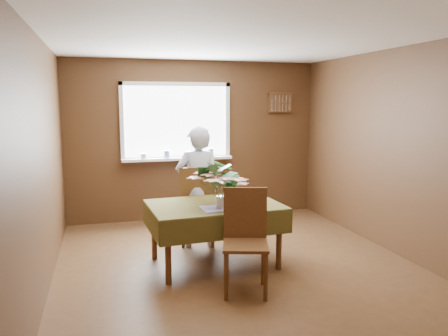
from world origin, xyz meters
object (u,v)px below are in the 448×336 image
object	(u,v)px
seated_woman	(198,187)
flower_bouquet	(221,181)
dining_table	(214,211)
chair_near	(245,236)
chair_far	(198,203)

from	to	relation	value
seated_woman	flower_bouquet	xyz separation A→B (m)	(0.06, -0.88, 0.23)
seated_woman	dining_table	bearing A→B (deg)	96.89
chair_near	seated_woman	world-z (taller)	seated_woman
chair_near	dining_table	bearing A→B (deg)	116.65
dining_table	chair_near	world-z (taller)	chair_near
chair_far	seated_woman	bearing A→B (deg)	90.49
dining_table	seated_woman	distance (m)	0.69
chair_far	seated_woman	distance (m)	0.22
dining_table	chair_near	xyz separation A→B (m)	(0.12, -0.74, -0.08)
chair_near	flower_bouquet	bearing A→B (deg)	118.24
chair_far	chair_near	distance (m)	1.45
dining_table	flower_bouquet	bearing A→B (deg)	-88.36
flower_bouquet	chair_far	bearing A→B (deg)	93.25
dining_table	flower_bouquet	size ratio (longest dim) A/B	2.88
dining_table	flower_bouquet	distance (m)	0.43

